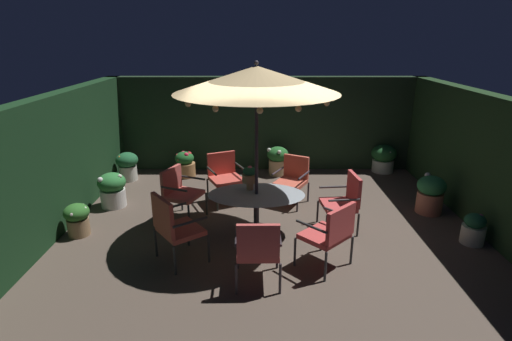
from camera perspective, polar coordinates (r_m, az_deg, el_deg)
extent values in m
cube|color=#4E4137|center=(6.92, 2.02, -8.29)|extent=(7.53, 6.96, 0.02)
cube|color=#1D2F1D|center=(9.70, 1.42, 6.76)|extent=(7.53, 0.30, 2.24)
cube|color=black|center=(7.31, -27.51, 0.54)|extent=(0.30, 6.96, 2.24)
cube|color=#1D361B|center=(7.55, 30.74, 0.55)|extent=(0.30, 6.96, 2.24)
cylinder|color=#2F2D33|center=(6.76, 0.00, -8.77)|extent=(0.62, 0.62, 0.03)
cylinder|color=#2F2D33|center=(6.61, 0.00, -6.29)|extent=(0.09, 0.09, 0.68)
ellipsoid|color=#99A4AA|center=(6.47, 0.00, -3.46)|extent=(1.59, 1.07, 0.03)
cylinder|color=#2E2A33|center=(6.29, 0.00, 1.13)|extent=(0.06, 0.06, 2.47)
cone|color=tan|center=(6.02, 0.00, 12.94)|extent=(2.51, 2.51, 0.40)
sphere|color=#2E2A33|center=(6.00, 0.00, 15.20)|extent=(0.07, 0.07, 0.07)
sphere|color=#F9DB8C|center=(6.12, 10.52, 10.21)|extent=(0.08, 0.08, 0.08)
sphere|color=#F9DB8C|center=(6.69, 8.21, 11.04)|extent=(0.08, 0.08, 0.08)
sphere|color=#F9DB8C|center=(7.02, 4.50, 11.54)|extent=(0.08, 0.08, 0.08)
sphere|color=#F9DB8C|center=(7.14, -0.23, 11.71)|extent=(0.08, 0.08, 0.08)
sphere|color=#F9DB8C|center=(7.04, -4.26, 11.55)|extent=(0.08, 0.08, 0.08)
sphere|color=#F9DB8C|center=(6.67, -8.38, 11.01)|extent=(0.08, 0.08, 0.08)
sphere|color=#F9DB8C|center=(6.10, -10.54, 10.18)|extent=(0.08, 0.08, 0.08)
sphere|color=#F9DB8C|center=(5.56, -9.80, 9.42)|extent=(0.08, 0.08, 0.08)
sphere|color=#F9DB8C|center=(5.13, -5.91, 8.81)|extent=(0.08, 0.08, 0.08)
sphere|color=#F9DB8C|center=(4.97, 0.51, 8.59)|extent=(0.08, 0.08, 0.08)
sphere|color=#F9DB8C|center=(5.13, 6.05, 8.82)|extent=(0.08, 0.08, 0.08)
sphere|color=#F9DB8C|center=(5.63, 10.07, 9.51)|extent=(0.08, 0.08, 0.08)
cylinder|color=tan|center=(6.62, -0.94, -2.17)|extent=(0.12, 0.12, 0.13)
cylinder|color=tan|center=(6.57, -0.94, -1.08)|extent=(0.26, 0.26, 0.13)
ellipsoid|color=#1D5837|center=(6.53, -0.95, -0.09)|extent=(0.24, 0.24, 0.14)
sphere|color=#DB5B78|center=(6.52, -0.95, 0.35)|extent=(0.08, 0.08, 0.08)
cylinder|color=#2F3032|center=(5.80, 5.56, -11.57)|extent=(0.04, 0.04, 0.44)
cylinder|color=#2F3032|center=(6.22, 9.33, -9.46)|extent=(0.04, 0.04, 0.44)
cylinder|color=#2F3032|center=(5.52, 9.89, -13.48)|extent=(0.04, 0.04, 0.44)
cylinder|color=#2F3032|center=(5.97, 13.51, -11.09)|extent=(0.04, 0.04, 0.44)
cube|color=#C64442|center=(5.74, 9.73, -9.15)|extent=(0.80, 0.80, 0.07)
cube|color=#C64442|center=(5.50, 12.04, -7.48)|extent=(0.47, 0.45, 0.47)
cylinder|color=#2F3032|center=(5.41, 7.89, -7.98)|extent=(0.38, 0.40, 0.04)
cylinder|color=#2F3032|center=(5.87, 11.68, -5.99)|extent=(0.38, 0.40, 0.04)
cylinder|color=#2E2C2D|center=(6.61, 10.02, -7.92)|extent=(0.04, 0.04, 0.41)
cylinder|color=#2E2C2D|center=(7.12, 8.78, -5.83)|extent=(0.04, 0.04, 0.41)
cylinder|color=#2E2C2D|center=(6.76, 14.38, -7.59)|extent=(0.04, 0.04, 0.41)
cylinder|color=#2E2C2D|center=(7.26, 12.84, -5.58)|extent=(0.04, 0.04, 0.41)
cube|color=#C44545|center=(6.83, 11.63, -4.89)|extent=(0.57, 0.62, 0.07)
cube|color=#C44545|center=(6.80, 13.82, -2.57)|extent=(0.11, 0.56, 0.50)
cylinder|color=#2E2C2D|center=(6.49, 12.50, -4.17)|extent=(0.51, 0.09, 0.04)
cylinder|color=#2E2C2D|center=(7.01, 11.06, -2.32)|extent=(0.51, 0.09, 0.04)
cylinder|color=#312B32|center=(7.48, 5.90, -4.47)|extent=(0.04, 0.04, 0.40)
cylinder|color=#312B32|center=(7.68, 2.19, -3.73)|extent=(0.04, 0.04, 0.40)
cylinder|color=#312B32|center=(7.95, 7.45, -3.08)|extent=(0.04, 0.04, 0.40)
cylinder|color=#312B32|center=(8.14, 3.92, -2.43)|extent=(0.04, 0.04, 0.40)
cube|color=#C65541|center=(7.72, 4.91, -1.78)|extent=(0.72, 0.73, 0.07)
cube|color=#C65541|center=(7.86, 5.74, 0.58)|extent=(0.48, 0.30, 0.45)
cylinder|color=#312B32|center=(7.55, 6.82, -0.68)|extent=(0.28, 0.48, 0.04)
cylinder|color=#312B32|center=(7.76, 3.13, -0.05)|extent=(0.28, 0.48, 0.04)
cylinder|color=#2D322C|center=(7.69, -1.44, -3.48)|extent=(0.04, 0.04, 0.46)
cylinder|color=#2D322C|center=(7.49, -5.65, -4.20)|extent=(0.04, 0.04, 0.46)
cylinder|color=#2D322C|center=(8.17, -3.02, -2.13)|extent=(0.04, 0.04, 0.46)
cylinder|color=#2D322C|center=(7.98, -7.01, -2.76)|extent=(0.04, 0.04, 0.46)
cube|color=#C2463B|center=(7.73, -4.33, -1.31)|extent=(0.76, 0.74, 0.07)
cube|color=#C2463B|center=(7.89, -5.07, 1.07)|extent=(0.54, 0.30, 0.45)
cylinder|color=#2D322C|center=(7.76, -2.30, 0.56)|extent=(0.26, 0.50, 0.04)
cylinder|color=#2D322C|center=(7.56, -6.48, -0.04)|extent=(0.26, 0.50, 0.04)
cylinder|color=#2C3030|center=(7.36, -7.19, -4.79)|extent=(0.04, 0.04, 0.43)
cylinder|color=#2C3030|center=(6.89, -9.66, -6.64)|extent=(0.04, 0.04, 0.43)
cylinder|color=#2C3030|center=(7.62, -10.68, -4.14)|extent=(0.04, 0.04, 0.43)
cylinder|color=#2C3030|center=(7.16, -13.29, -5.87)|extent=(0.04, 0.04, 0.43)
cube|color=#C3544C|center=(7.15, -10.31, -3.50)|extent=(0.71, 0.75, 0.07)
cube|color=#C3544C|center=(7.20, -12.13, -1.33)|extent=(0.27, 0.56, 0.43)
cylinder|color=#2C3030|center=(7.31, -9.15, -1.03)|extent=(0.48, 0.23, 0.04)
cylinder|color=#2C3030|center=(6.83, -11.77, -2.63)|extent=(0.48, 0.23, 0.04)
cylinder|color=#2B2E2D|center=(6.37, -9.77, -8.79)|extent=(0.04, 0.04, 0.44)
cylinder|color=#2B2E2D|center=(5.89, -6.85, -11.08)|extent=(0.04, 0.04, 0.44)
cylinder|color=#2B2E2D|center=(6.17, -14.25, -10.07)|extent=(0.04, 0.04, 0.44)
cylinder|color=#2B2E2D|center=(5.68, -11.65, -12.59)|extent=(0.04, 0.04, 0.44)
cube|color=#B24E3D|center=(5.90, -10.79, -8.41)|extent=(0.79, 0.80, 0.07)
cube|color=#B24E3D|center=(5.67, -13.31, -6.37)|extent=(0.41, 0.50, 0.53)
cylinder|color=#2B2E2D|center=(6.05, -12.29, -5.21)|extent=(0.43, 0.34, 0.04)
cylinder|color=#2B2E2D|center=(5.54, -9.47, -7.33)|extent=(0.43, 0.34, 0.04)
cylinder|color=#30292E|center=(5.71, -2.70, -11.99)|extent=(0.04, 0.04, 0.44)
cylinder|color=#30292E|center=(5.72, 3.00, -11.95)|extent=(0.04, 0.04, 0.44)
cylinder|color=#30292E|center=(5.21, -2.91, -15.31)|extent=(0.04, 0.04, 0.44)
cylinder|color=#30292E|center=(5.22, 3.43, -15.25)|extent=(0.04, 0.04, 0.44)
cube|color=#BF4C48|center=(5.33, 0.21, -11.26)|extent=(0.55, 0.58, 0.07)
cube|color=#BF4C48|center=(4.95, 0.27, -10.20)|extent=(0.53, 0.07, 0.47)
cylinder|color=#30292E|center=(5.23, -2.88, -9.27)|extent=(0.04, 0.56, 0.04)
cylinder|color=#30292E|center=(5.24, 3.30, -9.22)|extent=(0.04, 0.56, 0.04)
cylinder|color=beige|center=(10.12, 17.67, 0.66)|extent=(0.50, 0.50, 0.29)
ellipsoid|color=#1D5527|center=(10.04, 17.84, 2.34)|extent=(0.59, 0.59, 0.41)
sphere|color=silver|center=(10.10, 19.09, 2.33)|extent=(0.08, 0.08, 0.08)
sphere|color=beige|center=(10.24, 18.24, 2.87)|extent=(0.09, 0.09, 0.09)
sphere|color=silver|center=(10.13, 16.77, 2.91)|extent=(0.08, 0.08, 0.08)
sphere|color=silver|center=(9.82, 17.40, 2.30)|extent=(0.09, 0.09, 0.09)
sphere|color=beige|center=(9.83, 18.58, 2.41)|extent=(0.09, 0.09, 0.09)
cylinder|color=#A8654C|center=(8.08, 23.56, -4.23)|extent=(0.47, 0.47, 0.39)
ellipsoid|color=#236D3B|center=(7.97, 23.87, -1.99)|extent=(0.51, 0.51, 0.36)
sphere|color=silver|center=(8.02, 25.23, -1.69)|extent=(0.07, 0.07, 0.07)
sphere|color=silver|center=(8.10, 23.36, -0.63)|extent=(0.11, 0.11, 0.11)
sphere|color=silver|center=(7.90, 22.87, -1.25)|extent=(0.07, 0.07, 0.07)
sphere|color=silver|center=(7.83, 24.35, -2.38)|extent=(0.09, 0.09, 0.09)
cylinder|color=silver|center=(8.17, -19.85, -3.70)|extent=(0.47, 0.47, 0.34)
ellipsoid|color=#2B7134|center=(8.06, -20.09, -1.62)|extent=(0.52, 0.52, 0.37)
sphere|color=silver|center=(7.94, -19.04, -0.81)|extent=(0.08, 0.08, 0.08)
sphere|color=silver|center=(8.13, -19.38, -1.23)|extent=(0.10, 0.10, 0.10)
sphere|color=beige|center=(8.26, -20.13, -1.00)|extent=(0.08, 0.08, 0.08)
sphere|color=silver|center=(8.10, -21.03, -1.64)|extent=(0.07, 0.07, 0.07)
sphere|color=silver|center=(7.93, -21.52, -1.27)|extent=(0.10, 0.10, 0.10)
sphere|color=silver|center=(7.87, -19.90, -1.82)|extent=(0.08, 0.08, 0.08)
cylinder|color=#A07041|center=(9.46, -10.20, 0.13)|extent=(0.48, 0.48, 0.33)
ellipsoid|color=#1D5624|center=(9.37, -10.29, 1.76)|extent=(0.43, 0.43, 0.30)
sphere|color=red|center=(9.35, -9.62, 2.36)|extent=(0.11, 0.11, 0.11)
sphere|color=red|center=(9.51, -9.83, 2.11)|extent=(0.07, 0.07, 0.07)
sphere|color=#D12346|center=(9.52, -10.46, 2.48)|extent=(0.11, 0.11, 0.11)
sphere|color=red|center=(9.39, -11.30, 2.16)|extent=(0.07, 0.07, 0.07)
sphere|color=red|center=(9.25, -11.05, 1.53)|extent=(0.08, 0.08, 0.08)
sphere|color=#E02343|center=(9.24, -10.04, 2.23)|extent=(0.11, 0.11, 0.11)
cylinder|color=tan|center=(9.45, 3.04, 0.50)|extent=(0.41, 0.41, 0.36)
ellipsoid|color=#235E27|center=(9.35, 3.07, 2.36)|extent=(0.50, 0.50, 0.35)
sphere|color=silver|center=(9.36, 4.20, 2.51)|extent=(0.07, 0.07, 0.07)
sphere|color=beige|center=(9.51, 3.24, 3.10)|extent=(0.09, 0.09, 0.09)
sphere|color=silver|center=(9.28, 1.84, 2.97)|extent=(0.10, 0.10, 0.10)
sphere|color=silver|center=(9.13, 3.29, 2.66)|extent=(0.09, 0.09, 0.09)
cylinder|color=beige|center=(9.53, -17.93, -0.32)|extent=(0.40, 0.40, 0.34)
ellipsoid|color=#1F5932|center=(9.44, -18.11, 1.44)|extent=(0.49, 0.49, 0.34)
sphere|color=orange|center=(9.42, -17.15, 1.67)|extent=(0.08, 0.08, 0.08)
sphere|color=#E88146|center=(9.61, -18.32, 1.98)|extent=(0.07, 0.07, 0.07)
sphere|color=orange|center=(9.33, -19.05, 1.80)|extent=(0.06, 0.06, 0.06)
cylinder|color=beige|center=(7.25, 28.61, -8.05)|extent=(0.36, 0.36, 0.30)
ellipsoid|color=#1C5634|center=(7.15, 28.91, -6.33)|extent=(0.32, 0.32, 0.23)
sphere|color=#AA3175|center=(7.18, 29.47, -5.83)|extent=(0.10, 0.10, 0.10)
sphere|color=#AB3078|center=(7.19, 28.35, -5.90)|extent=(0.09, 0.09, 0.09)
sphere|color=#B13870|center=(7.06, 28.66, -6.60)|extent=(0.11, 0.11, 0.11)
cylinder|color=#8C6D4A|center=(7.25, -24.18, -7.38)|extent=(0.35, 0.35, 0.29)
ellipsoid|color=#2C6425|center=(7.14, -24.45, -5.51)|extent=(0.41, 0.41, 0.29)
sphere|color=silver|center=(7.07, -23.47, -5.09)|extent=(0.08, 0.08, 0.08)
sphere|color=silver|center=(7.20, -23.73, -4.80)|extent=(0.11, 0.11, 0.11)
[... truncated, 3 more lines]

